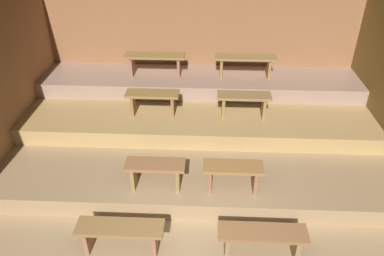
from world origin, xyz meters
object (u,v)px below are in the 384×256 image
bench_upper_left (155,59)px  bench_upper_right (245,61)px  bench_lower_left (156,170)px  bench_lower_right (233,172)px  bench_middle_right (244,100)px  bench_floor_left (121,232)px  bench_floor_right (262,237)px  bench_middle_left (153,98)px

bench_upper_left → bench_upper_right: same height
bench_lower_left → bench_upper_right: size_ratio=0.73×
bench_lower_right → bench_middle_right: (0.25, 1.62, 0.30)m
bench_floor_left → bench_lower_right: bearing=32.5°
bench_floor_right → bench_lower_right: (-0.34, 0.92, 0.28)m
bench_lower_right → bench_middle_left: bench_middle_left is taller
bench_lower_left → bench_lower_right: 1.11m
bench_floor_right → bench_upper_left: bench_upper_left is taller
bench_middle_left → bench_middle_right: bearing=0.0°
bench_upper_right → bench_floor_right: bearing=-89.8°
bench_floor_right → bench_middle_right: bench_middle_right is taller
bench_lower_left → bench_middle_right: bench_middle_right is taller
bench_middle_right → bench_floor_left: bearing=-123.6°
bench_upper_right → bench_upper_left: bearing=180.0°
bench_floor_right → bench_lower_left: size_ratio=1.31×
bench_floor_right → bench_middle_left: (-1.69, 2.55, 0.57)m
bench_upper_left → bench_middle_right: bearing=-31.8°
bench_lower_right → bench_upper_left: 3.09m
bench_lower_left → bench_middle_left: bench_middle_left is taller
bench_floor_left → bench_floor_right: same height
bench_lower_right → bench_middle_left: 2.13m
bench_floor_left → bench_floor_right: bearing=0.0°
bench_floor_left → bench_lower_right: 1.74m
bench_floor_right → bench_upper_left: 4.10m
bench_floor_right → bench_upper_right: (-0.01, 3.59, 0.88)m
bench_floor_left → bench_lower_right: (1.45, 0.92, 0.28)m
bench_floor_left → bench_lower_left: (0.34, 0.92, 0.28)m
bench_floor_left → bench_lower_left: size_ratio=1.31×
bench_lower_left → bench_middle_right: (1.35, 1.62, 0.30)m
bench_floor_right → bench_upper_right: 3.69m
bench_middle_right → bench_upper_left: bench_upper_left is taller
bench_floor_left → bench_lower_left: bench_lower_left is taller
bench_lower_right → bench_upper_left: size_ratio=0.73×
bench_floor_right → bench_middle_left: bench_middle_left is taller
bench_middle_left → bench_middle_right: same height
bench_lower_left → bench_floor_left: bearing=-110.3°
bench_lower_right → bench_upper_left: (-1.43, 2.67, 0.60)m
bench_lower_right → bench_floor_left: bearing=-147.5°
bench_lower_right → bench_lower_left: bearing=180.0°
bench_floor_right → bench_lower_right: 1.02m
bench_floor_left → bench_upper_right: bench_upper_right is taller
bench_floor_right → bench_upper_right: size_ratio=0.95×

